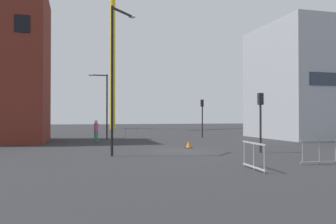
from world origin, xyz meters
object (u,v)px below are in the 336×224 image
traffic_cone_striped (188,145)px  streetlamp_short (104,100)px  pedestrian_walking (96,129)px  traffic_light_island (261,112)px  construction_crane (111,24)px  streetlamp_tall (115,68)px  traffic_light_crosswalk (202,112)px

traffic_cone_striped → streetlamp_short: bearing=113.8°
pedestrian_walking → traffic_cone_striped: 9.20m
pedestrian_walking → traffic_light_island: bearing=-51.2°
construction_crane → streetlamp_short: size_ratio=4.62×
traffic_light_island → traffic_cone_striped: 5.47m
construction_crane → streetlamp_tall: 43.22m
construction_crane → pedestrian_walking: bearing=-97.9°
construction_crane → streetlamp_tall: (-3.78, -40.95, -13.31)m
streetlamp_tall → pedestrian_walking: streetlamp_tall is taller
streetlamp_short → traffic_light_crosswalk: size_ratio=1.59×
traffic_light_crosswalk → traffic_cone_striped: (-4.99, -10.71, -2.36)m
streetlamp_short → pedestrian_walking: streetlamp_short is taller
traffic_light_island → streetlamp_short: bearing=118.5°
construction_crane → traffic_light_crosswalk: 31.65m
pedestrian_walking → traffic_cone_striped: bearing=-51.6°
traffic_light_island → traffic_cone_striped: traffic_light_island is taller
construction_crane → pedestrian_walking: construction_crane is taller
traffic_light_island → pedestrian_walking: traffic_light_island is taller
construction_crane → pedestrian_walking: size_ratio=15.36×
construction_crane → traffic_light_island: 44.53m
construction_crane → traffic_light_crosswalk: size_ratio=7.34×
construction_crane → traffic_cone_striped: size_ratio=57.21×
traffic_light_island → streetlamp_tall: bearing=176.9°
traffic_light_crosswalk → traffic_light_island: traffic_light_crosswalk is taller
traffic_light_island → traffic_light_crosswalk: bearing=83.0°
streetlamp_short → traffic_light_crosswalk: bearing=-0.3°
streetlamp_short → traffic_cone_striped: bearing=-66.2°
streetlamp_short → pedestrian_walking: (-0.96, -3.57, -2.59)m
traffic_light_crosswalk → traffic_light_island: (-1.78, -14.58, -0.20)m
streetlamp_tall → traffic_light_island: (8.49, -0.47, -2.36)m
traffic_light_crosswalk → pedestrian_walking: size_ratio=2.09×
construction_crane → traffic_light_island: construction_crane is taller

